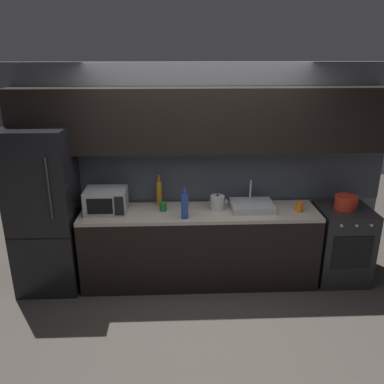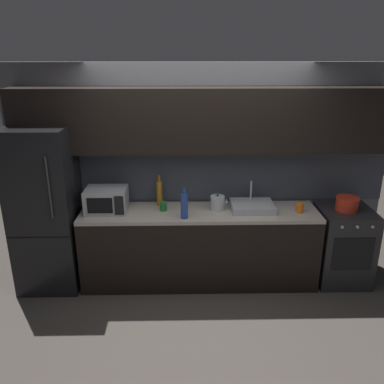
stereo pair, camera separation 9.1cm
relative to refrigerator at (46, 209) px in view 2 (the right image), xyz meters
name	(u,v)px [view 2 (the right image)]	position (x,y,z in m)	size (l,w,h in m)	color
ground_plane	(202,329)	(1.73, -0.90, -0.94)	(10.00, 10.00, 0.00)	#3D3833
back_wall	(199,149)	(1.73, 0.30, 0.61)	(4.43, 0.44, 2.50)	slate
counter_run	(199,246)	(1.73, 0.00, -0.49)	(2.69, 0.60, 0.90)	black
refrigerator	(46,209)	(0.00, 0.00, 0.00)	(0.68, 0.69, 1.87)	black
oven_range	(342,245)	(3.41, 0.00, -0.49)	(0.60, 0.62, 0.90)	#232326
microwave	(106,200)	(0.68, 0.02, 0.10)	(0.46, 0.35, 0.27)	#A8AAAF
sink_basin	(252,206)	(2.33, 0.03, 0.01)	(0.48, 0.38, 0.30)	#ADAFB5
kettle	(218,203)	(1.93, 0.03, 0.05)	(0.20, 0.16, 0.19)	#B7BABF
wine_bottle_blue	(184,206)	(1.55, -0.19, 0.11)	(0.08, 0.08, 0.34)	#234299
wine_bottle_amber	(160,193)	(1.26, 0.20, 0.12)	(0.07, 0.07, 0.37)	#B27019
mug_orange	(300,208)	(2.85, -0.06, 0.02)	(0.08, 0.08, 0.11)	orange
mug_green	(163,206)	(1.31, 0.02, 0.02)	(0.08, 0.08, 0.10)	#1E6B2D
cooking_pot	(347,204)	(3.40, 0.00, 0.04)	(0.25, 0.25, 0.16)	red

